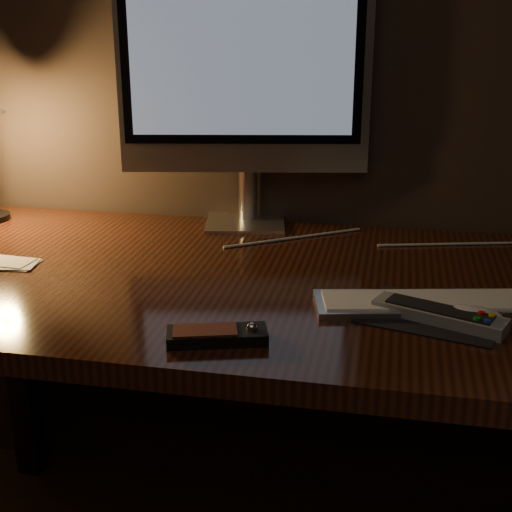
% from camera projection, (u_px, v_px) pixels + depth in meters
% --- Properties ---
extents(desk, '(1.60, 0.75, 0.75)m').
position_uv_depth(desk, '(284.00, 327.00, 1.43)').
color(desk, '#35170C').
rests_on(desk, ground).
extents(monitor, '(0.55, 0.19, 0.58)m').
position_uv_depth(monitor, '(244.00, 74.00, 1.54)').
color(monitor, silver).
rests_on(monitor, desk).
extents(keyboard, '(0.40, 0.19, 0.01)m').
position_uv_depth(keyboard, '(431.00, 303.00, 1.19)').
color(keyboard, silver).
rests_on(keyboard, desk).
extents(mousepad, '(0.26, 0.22, 0.00)m').
position_uv_depth(mousepad, '(432.00, 314.00, 1.16)').
color(mousepad, black).
rests_on(mousepad, desk).
extents(mouse, '(0.10, 0.06, 0.02)m').
position_uv_depth(mouse, '(471.00, 317.00, 1.13)').
color(mouse, white).
rests_on(mouse, desk).
extents(media_remote, '(0.16, 0.10, 0.03)m').
position_uv_depth(media_remote, '(217.00, 335.00, 1.07)').
color(media_remote, black).
rests_on(media_remote, desk).
extents(tv_remote, '(0.22, 0.13, 0.03)m').
position_uv_depth(tv_remote, '(439.00, 315.00, 1.13)').
color(tv_remote, gray).
rests_on(tv_remote, desk).
extents(papers, '(0.11, 0.07, 0.01)m').
position_uv_depth(papers, '(10.00, 263.00, 1.39)').
color(papers, white).
rests_on(papers, desk).
extents(cable, '(0.59, 0.25, 0.01)m').
position_uv_depth(cable, '(370.00, 243.00, 1.52)').
color(cable, white).
rests_on(cable, desk).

